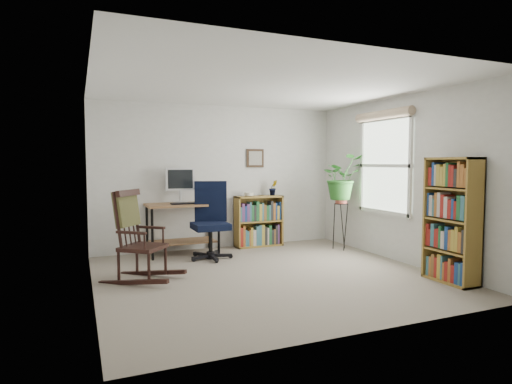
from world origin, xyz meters
name	(u,v)px	position (x,y,z in m)	size (l,w,h in m)	color
floor	(268,276)	(0.00, 0.00, 0.00)	(4.20, 4.00, 0.00)	gray
ceiling	(268,86)	(0.00, 0.00, 2.40)	(4.20, 4.00, 0.00)	silver
wall_back	(220,177)	(0.00, 2.00, 1.20)	(4.20, 0.00, 2.40)	silver
wall_front	(367,193)	(0.00, -2.00, 1.20)	(4.20, 0.00, 2.40)	silver
wall_left	(90,186)	(-2.10, 0.00, 1.20)	(0.00, 4.00, 2.40)	silver
wall_right	(400,180)	(2.10, 0.00, 1.20)	(0.00, 4.00, 2.40)	silver
window	(384,166)	(2.06, 0.30, 1.40)	(0.12, 1.20, 1.50)	silver
desk	(183,229)	(-0.71, 1.70, 0.40)	(1.12, 0.61, 0.80)	#90643F
monitor	(180,185)	(-0.71, 1.84, 1.08)	(0.46, 0.16, 0.56)	silver
keyboard	(184,203)	(-0.71, 1.58, 0.82)	(0.40, 0.15, 0.03)	black
office_chair	(210,220)	(-0.40, 1.21, 0.59)	(0.64, 0.64, 1.18)	black
rocking_chair	(143,235)	(-1.51, 0.38, 0.57)	(0.59, 0.98, 1.14)	black
low_bookshelf	(259,221)	(0.64, 1.82, 0.44)	(0.83, 0.28, 0.87)	olive
tall_bookshelf	(452,220)	(1.92, -1.12, 0.76)	(0.28, 0.66, 1.51)	olive
plant_stand	(341,223)	(1.80, 1.05, 0.45)	(0.25, 0.25, 0.90)	black
spider_plant	(342,155)	(1.80, 1.05, 1.56)	(1.69, 1.88, 1.46)	#2A6E26
potted_plant_small	(273,192)	(0.92, 1.83, 0.93)	(0.13, 0.24, 0.11)	#2A6E26
framed_picture	(255,158)	(0.64, 1.97, 1.52)	(0.32, 0.04, 0.32)	black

